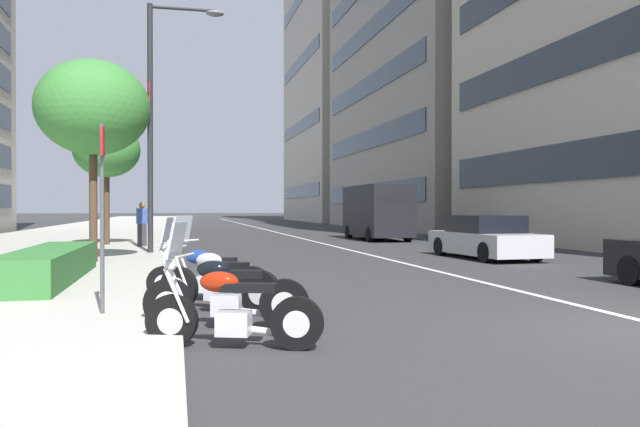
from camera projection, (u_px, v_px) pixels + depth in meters
The scene contains 16 objects.
sidewalk_right_plaza at pixel (86, 236), 34.95m from camera, with size 160.00×9.91×0.15m, color #B2ADA3.
lane_centre_stripe at pixel (276, 232), 42.36m from camera, with size 110.00×0.16×0.01m, color silver.
motorcycle_by_sign_pole at pixel (230, 311), 7.30m from camera, with size 0.89×2.01×1.46m.
motorcycle_under_tarp at pixel (225, 297), 8.50m from camera, with size 0.81×2.20×1.11m.
motorcycle_second_in_row at pixel (216, 283), 9.84m from camera, with size 1.41×1.81×1.50m.
motorcycle_mid_row at pixel (205, 276), 11.09m from camera, with size 0.79×2.12×1.46m.
car_lead_in_lane at pixel (485, 238), 20.36m from camera, with size 4.60×2.09×1.38m.
delivery_van_ahead at pixel (377, 211), 32.11m from camera, with size 5.60×2.17×2.75m.
parking_sign_by_curb at pixel (102, 200), 8.81m from camera, with size 0.32×0.06×2.65m.
street_lamp_with_banners at pixel (161, 103), 20.91m from camera, with size 1.26×2.51×8.20m.
clipped_hedge_bed at pixel (50, 265), 12.81m from camera, with size 5.86×1.10×0.64m, color #337033.
street_tree_near_plaza_corner at pixel (93, 108), 17.22m from camera, with size 3.05×3.05×5.50m.
street_tree_far_plaza at pixel (107, 150), 25.40m from camera, with size 2.64×2.64×4.94m.
pedestrian_on_plaza at pixel (142, 224), 24.34m from camera, with size 0.34×0.45×1.69m.
office_tower_far_left_down_avenue at pixel (454, 15), 51.73m from camera, with size 26.21×14.69×34.87m.
office_tower_mid_left at pixel (364, 38), 79.76m from camera, with size 24.27×16.46×46.11m.
Camera 1 is at (-6.94, 6.52, 1.62)m, focal length 35.53 mm.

